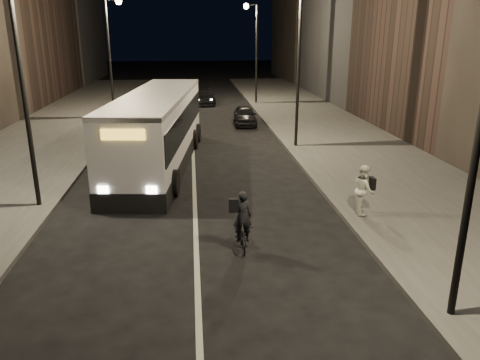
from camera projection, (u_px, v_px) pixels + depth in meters
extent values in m
plane|color=black|center=(196.00, 251.00, 13.71)|extent=(180.00, 180.00, 0.00)
cube|color=#3B3B39|center=(336.00, 138.00, 27.78)|extent=(7.00, 70.00, 0.16)
cube|color=#3B3B39|center=(40.00, 145.00, 26.11)|extent=(7.00, 70.00, 0.16)
cylinder|color=black|center=(478.00, 137.00, 9.20)|extent=(0.16, 0.16, 8.00)
cylinder|color=black|center=(298.00, 71.00, 24.35)|extent=(0.16, 0.16, 8.00)
cylinder|color=black|center=(256.00, 55.00, 39.51)|extent=(0.16, 0.16, 8.00)
cube|color=black|center=(252.00, 5.00, 38.24)|extent=(0.90, 0.08, 0.08)
sphere|color=#FFD18C|center=(246.00, 6.00, 38.23)|extent=(0.44, 0.44, 0.44)
cylinder|color=black|center=(24.00, 93.00, 15.67)|extent=(0.16, 0.16, 8.00)
cylinder|color=black|center=(110.00, 60.00, 32.72)|extent=(0.16, 0.16, 8.00)
sphere|color=#FFD18C|center=(119.00, 1.00, 31.62)|extent=(0.44, 0.44, 0.44)
cube|color=silver|center=(158.00, 130.00, 21.99)|extent=(4.05, 12.87, 3.38)
cube|color=black|center=(158.00, 120.00, 21.85)|extent=(4.09, 12.46, 1.21)
cube|color=silver|center=(156.00, 95.00, 21.49)|extent=(4.07, 12.88, 0.19)
cube|color=gold|center=(123.00, 134.00, 15.61)|extent=(1.48, 0.29, 0.37)
cylinder|color=black|center=(106.00, 183.00, 18.14)|extent=(0.49, 1.09, 1.05)
cylinder|color=black|center=(174.00, 183.00, 18.11)|extent=(0.49, 1.09, 1.05)
cylinder|color=black|center=(149.00, 136.00, 26.17)|extent=(0.49, 1.09, 1.05)
cylinder|color=black|center=(196.00, 136.00, 26.15)|extent=(0.49, 1.09, 1.05)
imported|color=black|center=(241.00, 235.00, 13.79)|extent=(0.59, 1.61, 0.84)
imported|color=black|center=(242.00, 216.00, 13.40)|extent=(0.57, 0.38, 1.53)
imported|color=silver|center=(364.00, 189.00, 15.85)|extent=(0.79, 0.94, 1.72)
imported|color=black|center=(245.00, 116.00, 31.87)|extent=(1.62, 3.71, 1.25)
imported|color=#333335|center=(149.00, 98.00, 39.61)|extent=(1.57, 4.17, 1.36)
imported|color=black|center=(204.00, 97.00, 40.80)|extent=(1.97, 4.42, 1.26)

